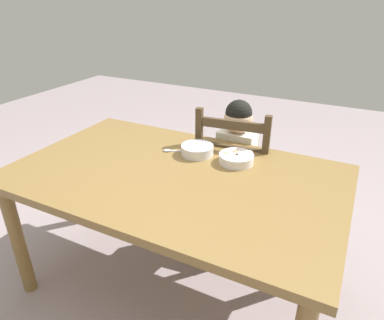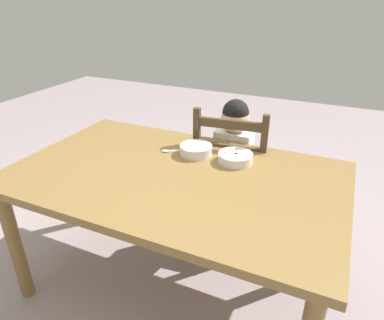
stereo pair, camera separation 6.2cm
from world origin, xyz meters
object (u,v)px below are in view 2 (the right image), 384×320
(bowl_of_peas, at_px, (196,149))
(bowl_of_carrots, at_px, (235,157))
(spoon, at_px, (169,151))
(dining_table, at_px, (175,188))
(child_figure, at_px, (232,152))
(dining_chair, at_px, (232,178))

(bowl_of_peas, relative_size, bowl_of_carrots, 0.97)
(bowl_of_peas, xyz_separation_m, spoon, (-0.15, -0.03, -0.02))
(dining_table, distance_m, child_figure, 0.54)
(dining_table, relative_size, bowl_of_carrots, 8.96)
(dining_chair, bearing_deg, spoon, -128.56)
(bowl_of_carrots, xyz_separation_m, spoon, (-0.37, -0.03, -0.02))
(dining_table, xyz_separation_m, bowl_of_peas, (0.01, 0.24, 0.11))
(child_figure, xyz_separation_m, bowl_of_peas, (-0.11, -0.29, 0.12))
(spoon, bearing_deg, child_figure, 51.58)
(dining_table, distance_m, spoon, 0.26)
(dining_chair, bearing_deg, bowl_of_peas, -111.36)
(dining_table, relative_size, child_figure, 1.67)
(dining_chair, relative_size, child_figure, 0.98)
(child_figure, bearing_deg, bowl_of_carrots, -69.28)
(child_figure, relative_size, bowl_of_peas, 5.49)
(dining_table, distance_m, bowl_of_peas, 0.26)
(dining_table, height_order, child_figure, child_figure)
(bowl_of_peas, bearing_deg, child_figure, 69.28)
(spoon, bearing_deg, dining_table, -55.66)
(dining_table, bearing_deg, spoon, 124.34)
(dining_chair, xyz_separation_m, spoon, (-0.26, -0.33, 0.28))
(bowl_of_carrots, bearing_deg, bowl_of_peas, -179.98)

